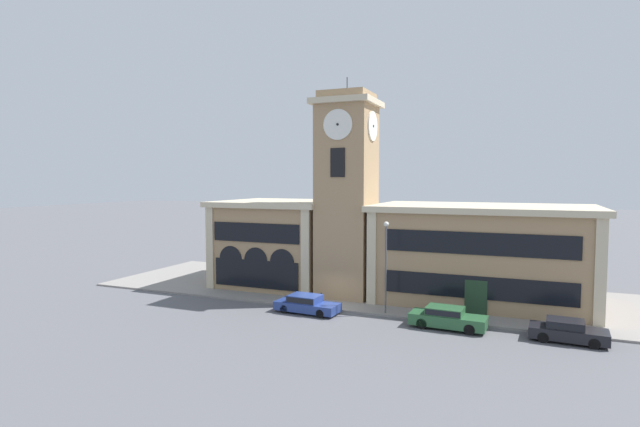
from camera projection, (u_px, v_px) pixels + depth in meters
The scene contains 10 objects.
ground_plane at pixel (325, 310), 36.26m from camera, with size 300.00×300.00×0.00m, color #56565B.
sidewalk_kerb at pixel (355, 290), 42.61m from camera, with size 44.25×13.79×0.15m.
clock_tower at pixel (347, 195), 39.91m from camera, with size 4.83×4.83×17.57m.
town_hall_left_wing at pixel (281, 242), 45.30m from camera, with size 10.37×9.98×7.60m.
town_hall_right_wing at pixel (482, 253), 38.65m from camera, with size 16.46×9.98×7.53m.
parked_car_near at pixel (306, 303), 35.58m from camera, with size 4.69×2.09×1.27m.
parked_car_mid at pixel (447, 317), 31.82m from camera, with size 4.85×2.07×1.37m.
parked_car_far at pixel (567, 330), 29.19m from camera, with size 4.34×2.01×1.30m.
street_lamp at pixel (386, 254), 34.72m from camera, with size 0.36×0.36×6.44m.
bollard at pixel (321, 300), 36.62m from camera, with size 0.18×0.18×1.06m.
Camera 1 is at (13.29, -33.14, 9.48)m, focal length 28.00 mm.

